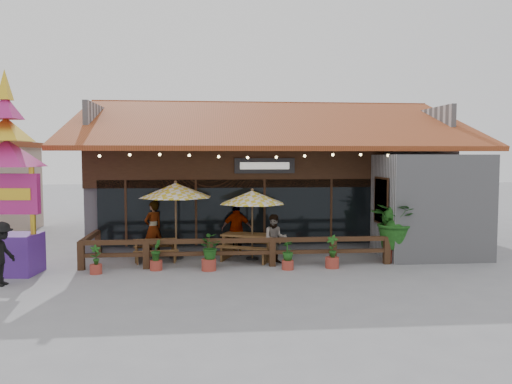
{
  "coord_description": "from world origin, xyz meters",
  "views": [
    {
      "loc": [
        -2.48,
        -16.27,
        3.51
      ],
      "look_at": [
        -0.84,
        1.5,
        2.26
      ],
      "focal_mm": 35.0,
      "sensor_mm": 36.0,
      "label": 1
    }
  ],
  "objects": [
    {
      "name": "tropical_plant",
      "position": [
        3.64,
        -0.18,
        1.36
      ],
      "size": [
        2.08,
        2.19,
        2.38
      ],
      "color": "#9B362A",
      "rests_on": "ground"
    },
    {
      "name": "picnic_table_left",
      "position": [
        -4.35,
        0.72,
        0.48
      ],
      "size": [
        1.63,
        1.46,
        0.71
      ],
      "color": "brown",
      "rests_on": "ground"
    },
    {
      "name": "umbrella_right",
      "position": [
        -1.05,
        0.63,
        2.14
      ],
      "size": [
        2.85,
        2.85,
        2.45
      ],
      "color": "brown",
      "rests_on": "ground"
    },
    {
      "name": "patio_railing",
      "position": [
        -2.25,
        -0.27,
        0.61
      ],
      "size": [
        10.0,
        2.6,
        0.92
      ],
      "color": "#462D19",
      "rests_on": "ground"
    },
    {
      "name": "planter_b",
      "position": [
        -4.17,
        -0.74,
        0.43
      ],
      "size": [
        0.39,
        0.39,
        0.95
      ],
      "color": "#9B362A",
      "rests_on": "ground"
    },
    {
      "name": "planter_d",
      "position": [
        -0.08,
        -1.04,
        0.44
      ],
      "size": [
        0.46,
        0.46,
        0.91
      ],
      "color": "#9B362A",
      "rests_on": "ground"
    },
    {
      "name": "restaurant_building",
      "position": [
        0.26,
        6.61,
        2.21
      ],
      "size": [
        15.5,
        14.73,
        6.09
      ],
      "color": "#9C9CA0",
      "rests_on": "ground"
    },
    {
      "name": "planter_c",
      "position": [
        -2.54,
        -0.94,
        0.62
      ],
      "size": [
        0.89,
        0.88,
        1.11
      ],
      "color": "#9B362A",
      "rests_on": "ground"
    },
    {
      "name": "diner_a",
      "position": [
        -4.52,
        1.64,
        0.98
      ],
      "size": [
        0.85,
        0.82,
        1.96
      ],
      "primitive_type": "imported",
      "rotation": [
        0.0,
        0.0,
        3.85
      ],
      "color": "#362011",
      "rests_on": "ground"
    },
    {
      "name": "planter_a",
      "position": [
        -5.93,
        -1.08,
        0.37
      ],
      "size": [
        0.37,
        0.36,
        0.88
      ],
      "color": "#9B362A",
      "rests_on": "ground"
    },
    {
      "name": "ground",
      "position": [
        0.0,
        0.0,
        0.0
      ],
      "size": [
        100.0,
        100.0,
        0.0
      ],
      "primitive_type": "plane",
      "color": "gray",
      "rests_on": "ground"
    },
    {
      "name": "picnic_table_right",
      "position": [
        -1.15,
        0.66,
        0.59
      ],
      "size": [
        2.3,
        2.18,
        0.88
      ],
      "color": "brown",
      "rests_on": "ground"
    },
    {
      "name": "diner_b",
      "position": [
        -0.35,
        -0.04,
        0.81
      ],
      "size": [
        0.83,
        0.66,
        1.62
      ],
      "primitive_type": "imported",
      "rotation": [
        0.0,
        0.0,
        -0.06
      ],
      "color": "#362011",
      "rests_on": "ground"
    },
    {
      "name": "diner_c",
      "position": [
        -1.54,
        1.42,
        0.94
      ],
      "size": [
        1.14,
        0.56,
        1.87
      ],
      "primitive_type": "imported",
      "rotation": [
        0.0,
        0.0,
        3.04
      ],
      "color": "#362011",
      "rests_on": "ground"
    },
    {
      "name": "thai_sign_tower",
      "position": [
        -8.47,
        -0.85,
        3.46
      ],
      "size": [
        2.64,
        2.64,
        6.55
      ],
      "color": "#52268C",
      "rests_on": "ground"
    },
    {
      "name": "pedestrian",
      "position": [
        -8.17,
        -2.25,
        0.88
      ],
      "size": [
        0.8,
        1.21,
        1.76
      ],
      "primitive_type": "imported",
      "rotation": [
        0.0,
        0.0,
        1.44
      ],
      "color": "black",
      "rests_on": "ground"
    },
    {
      "name": "umbrella_left",
      "position": [
        -3.67,
        1.02,
        2.37
      ],
      "size": [
        3.2,
        3.2,
        2.71
      ],
      "color": "brown",
      "rests_on": "ground"
    },
    {
      "name": "planter_e",
      "position": [
        1.36,
        -0.95,
        0.44
      ],
      "size": [
        0.45,
        0.43,
        1.06
      ],
      "color": "#9B362A",
      "rests_on": "ground"
    }
  ]
}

